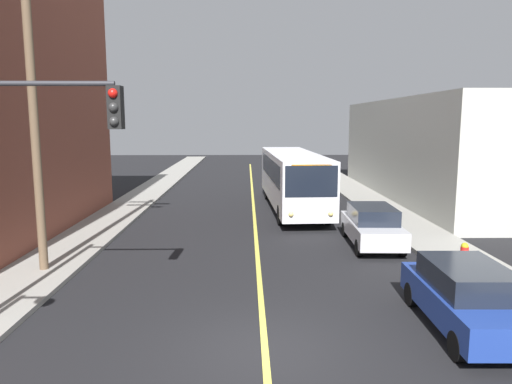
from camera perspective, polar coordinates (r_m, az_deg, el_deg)
ground_plane at (r=10.97m, az=1.09°, el=-18.52°), size 120.00×120.00×0.00m
sidewalk_left at (r=21.49m, az=-19.79°, el=-5.18°), size 2.50×90.00×0.15m
sidewalk_right at (r=21.75m, az=19.55°, el=-5.00°), size 2.50×90.00×0.15m
lane_stripe_center at (r=25.26m, az=-0.22°, el=-2.82°), size 0.16×60.00×0.01m
building_right_warehouse at (r=33.94m, az=24.98°, el=4.69°), size 12.00×21.57×6.33m
city_bus at (r=26.89m, az=4.41°, el=1.77°), size 3.06×12.24×3.20m
parked_car_blue at (r=12.63m, az=23.99°, el=-11.39°), size 1.90×4.44×1.62m
parked_car_silver at (r=19.59m, az=13.78°, el=-3.92°), size 1.95×4.46×1.62m
utility_pole_near at (r=16.71m, az=-25.50°, el=13.16°), size 2.40×0.28×11.77m
traffic_signal_left_corner at (r=12.36m, az=-25.18°, el=4.56°), size 3.75×0.48×6.00m
fire_hydrant at (r=17.35m, az=23.77°, el=-6.90°), size 0.44×0.26×0.84m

